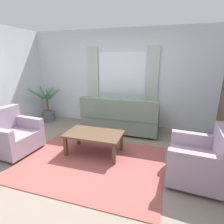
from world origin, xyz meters
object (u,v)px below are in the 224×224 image
at_px(couch, 120,118).
at_px(armchair_right, 201,160).
at_px(potted_plant, 47,104).
at_px(armchair_left, 12,135).
at_px(coffee_table, 94,136).

distance_m(couch, armchair_right, 2.27).
bearing_deg(couch, armchair_right, 137.00).
relative_size(couch, potted_plant, 1.55).
distance_m(couch, armchair_left, 2.46).
height_order(armchair_right, coffee_table, armchair_right).
bearing_deg(armchair_left, armchair_right, -83.96).
bearing_deg(coffee_table, potted_plant, 145.96).
relative_size(coffee_table, potted_plant, 0.90).
relative_size(armchair_left, armchair_right, 0.99).
distance_m(coffee_table, potted_plant, 2.56).
xyz_separation_m(armchair_left, coffee_table, (1.62, 0.41, 0.03)).
relative_size(armchair_left, coffee_table, 0.82).
relative_size(couch, armchair_left, 2.11).
distance_m(armchair_left, armchair_right, 3.49).
xyz_separation_m(armchair_left, armchair_right, (3.49, 0.10, 0.00)).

